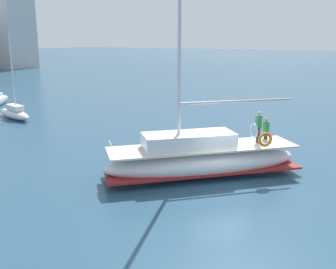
% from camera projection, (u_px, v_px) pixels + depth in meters
% --- Properties ---
extents(ground_plane, '(400.00, 400.00, 0.00)m').
position_uv_depth(ground_plane, '(220.00, 179.00, 18.73)').
color(ground_plane, '#284C66').
extents(main_sailboat, '(8.72, 8.24, 13.72)m').
position_uv_depth(main_sailboat, '(201.00, 158.00, 18.98)').
color(main_sailboat, silver).
rests_on(main_sailboat, ground).
extents(moored_sloop_near, '(2.15, 4.96, 7.01)m').
position_uv_depth(moored_sloop_near, '(14.00, 112.00, 32.59)').
color(moored_sloop_near, white).
rests_on(moored_sloop_near, ground).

